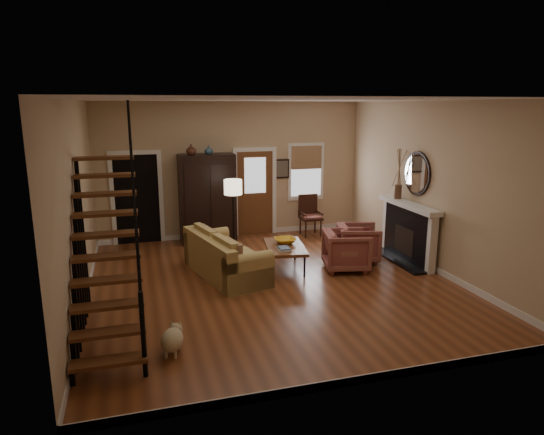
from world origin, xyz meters
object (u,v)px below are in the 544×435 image
object	(u,v)px
sofa	(226,255)
side_chair	(311,216)
armchair_left	(346,250)
armchair_right	(359,243)
floor_lamp	(234,218)
armoire	(207,199)
coffee_table	(285,257)

from	to	relation	value
sofa	side_chair	distance (m)	3.46
sofa	armchair_left	world-z (taller)	sofa
armchair_right	floor_lamp	world-z (taller)	floor_lamp
armoire	coffee_table	size ratio (longest dim) A/B	1.66
sofa	coffee_table	distance (m)	1.22
coffee_table	armchair_right	xyz separation A→B (m)	(1.64, 0.06, 0.14)
armchair_left	coffee_table	bearing A→B (deg)	84.41
coffee_table	armchair_left	size ratio (longest dim) A/B	1.45
coffee_table	armchair_left	distance (m)	1.23
coffee_table	armchair_right	bearing A→B (deg)	2.07
sofa	side_chair	size ratio (longest dim) A/B	2.10
floor_lamp	side_chair	world-z (taller)	floor_lamp
armchair_right	side_chair	size ratio (longest dim) A/B	0.83
sofa	armchair_right	xyz separation A→B (m)	(2.85, 0.11, -0.01)
armchair_left	armchair_right	bearing A→B (deg)	-33.94
armchair_left	side_chair	world-z (taller)	side_chair
armchair_left	armchair_right	size ratio (longest dim) A/B	1.03
armoire	sofa	xyz separation A→B (m)	(-0.04, -2.49, -0.65)
coffee_table	floor_lamp	size ratio (longest dim) A/B	0.76
coffee_table	side_chair	distance (m)	2.64
sofa	floor_lamp	distance (m)	1.35
floor_lamp	side_chair	distance (m)	2.46
armoire	armchair_right	bearing A→B (deg)	-40.26
armchair_right	floor_lamp	bearing A→B (deg)	82.64
floor_lamp	side_chair	xyz separation A→B (m)	(2.18, 1.07, -0.33)
sofa	coffee_table	xyz separation A→B (m)	(1.21, 0.06, -0.16)
floor_lamp	armchair_right	bearing A→B (deg)	-24.28
sofa	side_chair	world-z (taller)	side_chair
sofa	floor_lamp	xyz separation A→B (m)	(0.41, 1.22, 0.44)
coffee_table	floor_lamp	bearing A→B (deg)	124.51
armchair_right	sofa	bearing A→B (deg)	109.23
armchair_left	side_chair	size ratio (longest dim) A/B	0.85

